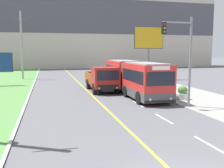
% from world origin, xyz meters
% --- Properties ---
extents(apartment_block_background, '(80.00, 8.04, 23.85)m').
position_xyz_m(apartment_block_background, '(0.00, 61.04, 11.93)').
color(apartment_block_background, beige).
rests_on(apartment_block_background, ground_plane).
extents(city_bus, '(2.63, 12.42, 3.08)m').
position_xyz_m(city_bus, '(3.96, 17.09, 1.56)').
color(city_bus, red).
rests_on(city_bus, ground_plane).
extents(dump_truck, '(2.49, 6.80, 2.52)m').
position_xyz_m(dump_truck, '(1.43, 18.85, 1.25)').
color(dump_truck, black).
rests_on(dump_truck, ground_plane).
extents(utility_pole_far, '(1.80, 0.28, 9.76)m').
position_xyz_m(utility_pole_far, '(-7.41, 33.91, 4.93)').
color(utility_pole_far, '#9E9E99').
rests_on(utility_pole_far, ground_plane).
extents(traffic_light_mast, '(2.28, 0.32, 6.34)m').
position_xyz_m(traffic_light_mast, '(5.21, 10.25, 4.01)').
color(traffic_light_mast, slate).
rests_on(traffic_light_mast, ground_plane).
extents(billboard_large, '(4.33, 0.24, 7.51)m').
position_xyz_m(billboard_large, '(10.16, 28.84, 5.66)').
color(billboard_large, '#59595B').
rests_on(billboard_large, ground_plane).
extents(planter_round_near, '(0.99, 0.99, 1.14)m').
position_xyz_m(planter_round_near, '(6.84, 12.98, 0.58)').
color(planter_round_near, silver).
rests_on(planter_round_near, sidewalk_right).
extents(planter_round_second, '(0.90, 0.90, 1.10)m').
position_xyz_m(planter_round_second, '(6.75, 16.59, 0.56)').
color(planter_round_second, silver).
rests_on(planter_round_second, sidewalk_right).
extents(planter_round_third, '(0.94, 0.94, 1.16)m').
position_xyz_m(planter_round_third, '(6.72, 20.20, 0.59)').
color(planter_round_third, silver).
rests_on(planter_round_third, sidewalk_right).
extents(planter_round_far, '(1.02, 1.02, 1.19)m').
position_xyz_m(planter_round_far, '(6.76, 23.81, 0.60)').
color(planter_round_far, silver).
rests_on(planter_round_far, sidewalk_right).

